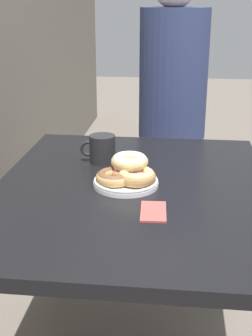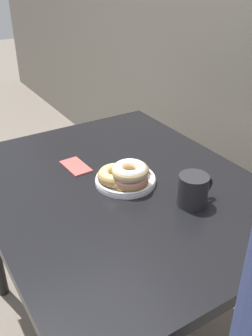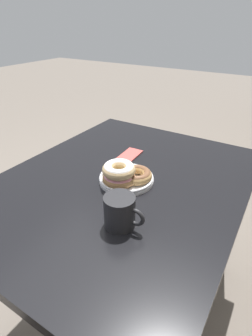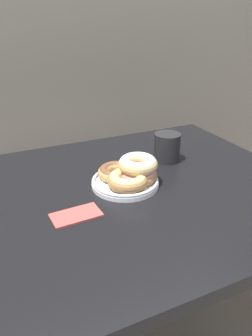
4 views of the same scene
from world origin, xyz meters
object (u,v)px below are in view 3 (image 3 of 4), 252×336
(coffee_mug, at_px, (120,211))
(napkin, at_px, (130,155))
(dining_table, at_px, (122,196))
(donut_plate, at_px, (124,174))

(coffee_mug, bearing_deg, napkin, -152.42)
(dining_table, distance_m, napkin, 0.22)
(dining_table, relative_size, napkin, 8.30)
(donut_plate, height_order, coffee_mug, coffee_mug)
(dining_table, height_order, napkin, napkin)
(donut_plate, relative_size, napkin, 1.70)
(donut_plate, bearing_deg, napkin, -154.78)
(donut_plate, xyz_separation_m, napkin, (-0.20, -0.10, -0.04))
(dining_table, relative_size, donut_plate, 4.88)
(napkin, bearing_deg, donut_plate, 25.22)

